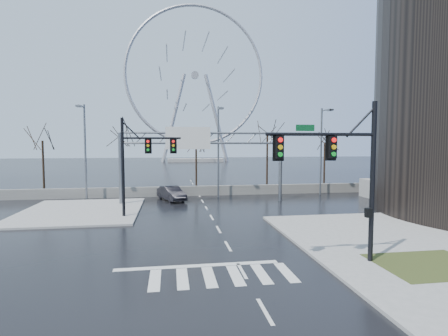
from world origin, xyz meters
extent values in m
plane|color=black|center=(0.00, 0.00, 0.00)|extent=(260.00, 260.00, 0.00)
cube|color=gray|center=(10.00, 2.00, 0.07)|extent=(12.00, 10.00, 0.15)
cube|color=gray|center=(-11.00, 12.00, 0.07)|extent=(10.00, 12.00, 0.15)
cube|color=#36401B|center=(9.00, -5.00, 0.15)|extent=(5.00, 4.00, 0.02)
cube|color=slate|center=(0.00, 20.00, 0.55)|extent=(52.00, 0.50, 1.10)
cylinder|color=black|center=(6.50, -4.00, 4.00)|extent=(0.24, 0.24, 8.00)
cylinder|color=black|center=(3.80, -4.00, 6.40)|extent=(5.40, 0.16, 0.16)
cube|color=black|center=(4.30, -4.15, 5.80)|extent=(0.35, 0.28, 1.05)
cube|color=black|center=(1.70, -4.15, 5.80)|extent=(0.35, 0.28, 1.05)
cylinder|color=black|center=(-7.00, 9.00, 4.00)|extent=(0.24, 0.24, 8.00)
cylinder|color=black|center=(-4.70, 9.00, 6.40)|extent=(4.60, 0.16, 0.16)
cube|color=black|center=(-5.00, 8.85, 5.80)|extent=(0.35, 0.28, 1.05)
cube|color=black|center=(-3.00, 8.85, 5.80)|extent=(0.35, 0.28, 1.05)
cylinder|color=slate|center=(-8.00, 15.00, 3.50)|extent=(0.36, 0.36, 7.00)
cylinder|color=slate|center=(8.00, 15.00, 3.50)|extent=(0.36, 0.36, 7.00)
cylinder|color=slate|center=(0.00, 15.00, 7.00)|extent=(16.00, 0.20, 0.20)
cylinder|color=slate|center=(0.00, 15.00, 6.00)|extent=(16.00, 0.20, 0.20)
cube|color=#09451F|center=(-1.50, 14.85, 6.50)|extent=(4.20, 0.10, 2.00)
cube|color=silver|center=(-1.50, 14.79, 6.50)|extent=(4.40, 0.02, 2.20)
cylinder|color=slate|center=(-12.00, 18.50, 5.00)|extent=(0.20, 0.20, 10.00)
cylinder|color=slate|center=(-12.00, 17.40, 9.70)|extent=(0.12, 2.20, 0.12)
cube|color=slate|center=(-12.00, 16.40, 9.60)|extent=(0.50, 0.70, 0.18)
cylinder|color=slate|center=(2.00, 18.50, 5.00)|extent=(0.20, 0.20, 10.00)
cylinder|color=slate|center=(2.00, 17.40, 9.70)|extent=(0.12, 2.20, 0.12)
cube|color=slate|center=(2.00, 16.40, 9.60)|extent=(0.50, 0.70, 0.18)
cylinder|color=slate|center=(14.00, 18.50, 5.00)|extent=(0.20, 0.20, 10.00)
cylinder|color=slate|center=(14.00, 17.40, 9.70)|extent=(0.12, 2.20, 0.12)
cube|color=slate|center=(14.00, 16.40, 9.60)|extent=(0.50, 0.70, 0.18)
cylinder|color=black|center=(-18.00, 24.00, 3.15)|extent=(0.24, 0.24, 6.30)
cylinder|color=black|center=(-9.00, 23.50, 3.38)|extent=(0.24, 0.24, 6.75)
cylinder|color=black|center=(0.00, 24.50, 2.93)|extent=(0.24, 0.24, 5.85)
cylinder|color=black|center=(9.00, 23.50, 3.51)|extent=(0.24, 0.24, 7.02)
cylinder|color=black|center=(17.00, 24.00, 3.06)|extent=(0.24, 0.24, 6.12)
cube|color=gray|center=(5.00, 95.00, 0.50)|extent=(18.00, 6.00, 1.00)
torus|color=#B2B2B7|center=(5.00, 95.00, 28.00)|extent=(45.00, 1.00, 45.00)
cylinder|color=#B2B2B7|center=(5.00, 95.00, 28.00)|extent=(2.40, 1.50, 2.40)
cylinder|color=#B2B2B7|center=(-2.00, 95.00, 14.00)|extent=(8.28, 1.20, 28.82)
cylinder|color=#B2B2B7|center=(12.00, 95.00, 14.00)|extent=(8.28, 1.20, 28.82)
imported|color=black|center=(-3.16, 17.00, 0.75)|extent=(3.24, 4.84, 1.51)
camera|label=1|loc=(-3.29, -19.66, 5.97)|focal=28.00mm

